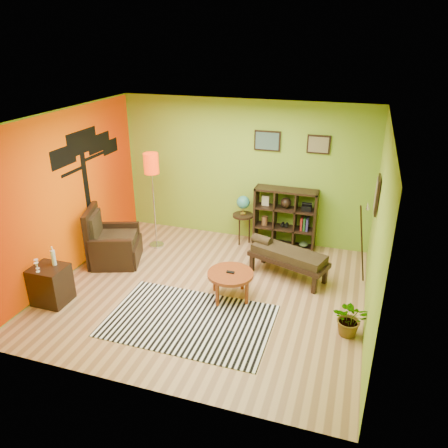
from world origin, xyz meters
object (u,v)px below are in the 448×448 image
(coffee_table, at_px, (230,276))
(potted_plant, at_px, (350,322))
(side_cabinet, at_px, (51,284))
(globe_table, at_px, (243,208))
(cube_shelf, at_px, (286,219))
(armchair, at_px, (112,246))
(floor_lamp, at_px, (152,172))
(bench, at_px, (286,255))

(coffee_table, xyz_separation_m, potted_plant, (1.87, -0.39, -0.18))
(side_cabinet, distance_m, potted_plant, 4.54)
(side_cabinet, xyz_separation_m, globe_table, (2.28, 2.96, 0.44))
(cube_shelf, distance_m, potted_plant, 2.85)
(side_cabinet, bearing_deg, cube_shelf, 44.41)
(cube_shelf, bearing_deg, armchair, -151.53)
(side_cabinet, xyz_separation_m, floor_lamp, (0.68, 2.30, 1.22))
(coffee_table, distance_m, armchair, 2.49)
(side_cabinet, distance_m, bench, 3.86)
(armchair, relative_size, cube_shelf, 0.91)
(floor_lamp, bearing_deg, potted_plant, -24.17)
(coffee_table, relative_size, globe_table, 0.73)
(floor_lamp, relative_size, cube_shelf, 1.57)
(coffee_table, xyz_separation_m, cube_shelf, (0.49, 2.07, 0.21))
(side_cabinet, height_order, cube_shelf, cube_shelf)
(coffee_table, relative_size, bench, 0.50)
(armchair, xyz_separation_m, floor_lamp, (0.49, 0.83, 1.21))
(armchair, height_order, bench, armchair)
(side_cabinet, distance_m, floor_lamp, 2.69)
(coffee_table, height_order, potted_plant, coffee_table)
(potted_plant, bearing_deg, coffee_table, 168.13)
(coffee_table, height_order, bench, bench)
(armchair, height_order, globe_table, armchair)
(cube_shelf, height_order, bench, cube_shelf)
(cube_shelf, distance_m, bench, 1.18)
(floor_lamp, distance_m, cube_shelf, 2.71)
(globe_table, relative_size, bench, 0.69)
(floor_lamp, relative_size, potted_plant, 3.49)
(potted_plant, bearing_deg, bench, 131.04)
(coffee_table, relative_size, floor_lamp, 0.39)
(armchair, distance_m, potted_plant, 4.40)
(floor_lamp, bearing_deg, armchair, -120.49)
(globe_table, xyz_separation_m, cube_shelf, (0.84, 0.09, -0.16))
(side_cabinet, bearing_deg, floor_lamp, 73.46)
(coffee_table, height_order, globe_table, globe_table)
(coffee_table, xyz_separation_m, side_cabinet, (-2.63, -0.98, -0.07))
(side_cabinet, xyz_separation_m, bench, (3.35, 1.91, 0.09))
(armchair, distance_m, side_cabinet, 1.48)
(globe_table, xyz_separation_m, bench, (1.07, -1.05, -0.35))
(globe_table, bearing_deg, cube_shelf, 6.09)
(armchair, height_order, potted_plant, armchair)
(side_cabinet, relative_size, potted_plant, 1.72)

